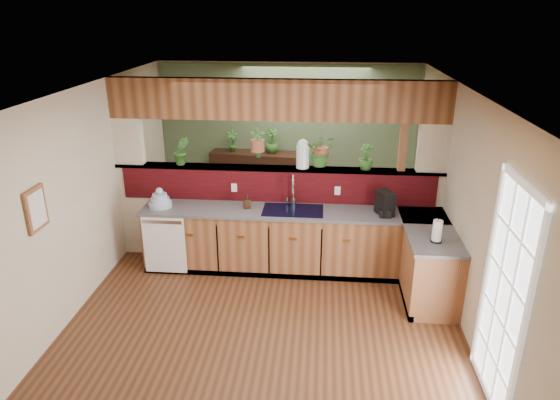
# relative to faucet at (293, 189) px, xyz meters

# --- Properties ---
(ground) EXTENTS (4.60, 7.00, 0.01)m
(ground) POSITION_rel_faucet_xyz_m (-0.24, -1.13, -1.15)
(ground) COLOR #4D2A17
(ground) RESTS_ON ground
(ceiling) EXTENTS (4.60, 7.00, 0.01)m
(ceiling) POSITION_rel_faucet_xyz_m (-0.24, -1.13, 1.45)
(ceiling) COLOR brown
(ceiling) RESTS_ON ground
(wall_back) EXTENTS (4.60, 0.02, 2.60)m
(wall_back) POSITION_rel_faucet_xyz_m (-0.24, 2.37, 0.15)
(wall_back) COLOR beige
(wall_back) RESTS_ON ground
(wall_left) EXTENTS (0.02, 7.00, 2.60)m
(wall_left) POSITION_rel_faucet_xyz_m (-2.54, -1.13, 0.15)
(wall_left) COLOR beige
(wall_left) RESTS_ON ground
(wall_right) EXTENTS (0.02, 7.00, 2.60)m
(wall_right) POSITION_rel_faucet_xyz_m (2.06, -1.13, 0.15)
(wall_right) COLOR beige
(wall_right) RESTS_ON ground
(pass_through_partition) EXTENTS (4.60, 0.21, 2.60)m
(pass_through_partition) POSITION_rel_faucet_xyz_m (-0.21, 0.22, 0.04)
(pass_through_partition) COLOR beige
(pass_through_partition) RESTS_ON ground
(pass_through_ledge) EXTENTS (4.60, 0.21, 0.04)m
(pass_through_ledge) POSITION_rel_faucet_xyz_m (-0.24, 0.22, 0.22)
(pass_through_ledge) COLOR brown
(pass_through_ledge) RESTS_ON ground
(header_beam) EXTENTS (4.60, 0.15, 0.55)m
(header_beam) POSITION_rel_faucet_xyz_m (-0.24, 0.22, 1.18)
(header_beam) COLOR brown
(header_beam) RESTS_ON ground
(sage_backwall) EXTENTS (4.55, 0.02, 2.55)m
(sage_backwall) POSITION_rel_faucet_xyz_m (-0.24, 2.35, 0.15)
(sage_backwall) COLOR #4B6042
(sage_backwall) RESTS_ON ground
(countertop) EXTENTS (4.14, 1.52, 0.90)m
(countertop) POSITION_rel_faucet_xyz_m (0.60, -0.26, -0.70)
(countertop) COLOR brown
(countertop) RESTS_ON ground
(dishwasher) EXTENTS (0.58, 0.03, 0.82)m
(dishwasher) POSITION_rel_faucet_xyz_m (-1.72, -0.47, -0.69)
(dishwasher) COLOR white
(dishwasher) RESTS_ON ground
(navy_sink) EXTENTS (0.82, 0.50, 0.18)m
(navy_sink) POSITION_rel_faucet_xyz_m (0.01, -0.16, -0.33)
(navy_sink) COLOR black
(navy_sink) RESTS_ON countertop
(french_door) EXTENTS (0.06, 1.02, 2.16)m
(french_door) POSITION_rel_faucet_xyz_m (2.03, -2.43, -0.10)
(french_door) COLOR white
(french_door) RESTS_ON ground
(framed_print) EXTENTS (0.04, 0.35, 0.45)m
(framed_print) POSITION_rel_faucet_xyz_m (-2.51, -1.93, 0.40)
(framed_print) COLOR brown
(framed_print) RESTS_ON wall_left
(faucet) EXTENTS (0.20, 0.20, 0.46)m
(faucet) POSITION_rel_faucet_xyz_m (0.00, 0.00, 0.00)
(faucet) COLOR #B7B7B2
(faucet) RESTS_ON countertop
(dish_stack) EXTENTS (0.32, 0.32, 0.28)m
(dish_stack) POSITION_rel_faucet_xyz_m (-1.82, -0.18, -0.16)
(dish_stack) COLOR #A9B9DA
(dish_stack) RESTS_ON countertop
(soap_dispenser) EXTENTS (0.11, 0.11, 0.20)m
(soap_dispenser) POSITION_rel_faucet_xyz_m (-0.62, -0.13, -0.15)
(soap_dispenser) COLOR #3B2515
(soap_dispenser) RESTS_ON countertop
(coffee_maker) EXTENTS (0.17, 0.29, 0.32)m
(coffee_maker) POSITION_rel_faucet_xyz_m (1.23, -0.20, -0.10)
(coffee_maker) COLOR black
(coffee_maker) RESTS_ON countertop
(paper_towel) EXTENTS (0.13, 0.13, 0.29)m
(paper_towel) POSITION_rel_faucet_xyz_m (1.75, -0.98, -0.12)
(paper_towel) COLOR black
(paper_towel) RESTS_ON countertop
(glass_jar) EXTENTS (0.18, 0.18, 0.41)m
(glass_jar) POSITION_rel_faucet_xyz_m (0.12, 0.22, 0.45)
(glass_jar) COLOR silver
(glass_jar) RESTS_ON pass_through_ledge
(ledge_plant_left) EXTENTS (0.27, 0.24, 0.40)m
(ledge_plant_left) POSITION_rel_faucet_xyz_m (-1.59, 0.22, 0.44)
(ledge_plant_left) COLOR #28571E
(ledge_plant_left) RESTS_ON pass_through_ledge
(ledge_plant_right) EXTENTS (0.24, 0.24, 0.35)m
(ledge_plant_right) POSITION_rel_faucet_xyz_m (0.98, 0.22, 0.42)
(ledge_plant_right) COLOR #28571E
(ledge_plant_right) RESTS_ON pass_through_ledge
(hanging_plant_a) EXTENTS (0.25, 0.21, 0.53)m
(hanging_plant_a) POSITION_rel_faucet_xyz_m (-0.51, 0.22, 0.71)
(hanging_plant_a) COLOR brown
(hanging_plant_a) RESTS_ON header_beam
(hanging_plant_b) EXTENTS (0.39, 0.34, 0.56)m
(hanging_plant_b) POSITION_rel_faucet_xyz_m (0.37, 0.22, 0.68)
(hanging_plant_b) COLOR brown
(hanging_plant_b) RESTS_ON header_beam
(shelving_console) EXTENTS (1.71, 0.62, 1.11)m
(shelving_console) POSITION_rel_faucet_xyz_m (-0.77, 2.12, -0.65)
(shelving_console) COLOR black
(shelving_console) RESTS_ON ground
(shelf_plant_a) EXTENTS (0.22, 0.15, 0.40)m
(shelf_plant_a) POSITION_rel_faucet_xyz_m (-1.22, 2.12, 0.11)
(shelf_plant_a) COLOR #28571E
(shelf_plant_a) RESTS_ON shelving_console
(shelf_plant_b) EXTENTS (0.32, 0.32, 0.43)m
(shelf_plant_b) POSITION_rel_faucet_xyz_m (-0.51, 2.12, 0.13)
(shelf_plant_b) COLOR #28571E
(shelf_plant_b) RESTS_ON shelving_console
(floor_plant) EXTENTS (0.77, 0.69, 0.76)m
(floor_plant) POSITION_rel_faucet_xyz_m (0.41, 1.45, -0.77)
(floor_plant) COLOR #28571E
(floor_plant) RESTS_ON ground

